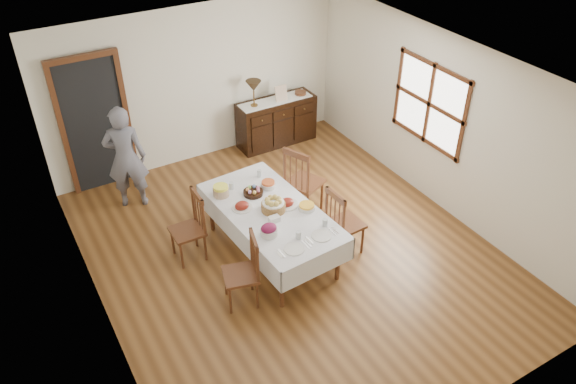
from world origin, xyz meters
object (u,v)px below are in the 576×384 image
chair_left_near (244,271)px  person (125,154)px  sideboard (276,122)px  table_lamp (253,87)px  chair_right_far (302,181)px  chair_left_far (190,227)px  dining_table (271,215)px  chair_right_near (342,222)px

chair_left_near → person: person is taller
sideboard → table_lamp: (-0.44, -0.02, 0.77)m
sideboard → chair_left_near: bearing=-125.0°
chair_right_far → chair_left_far: bearing=69.2°
chair_right_far → sideboard: (0.70, 2.01, -0.15)m
chair_left_far → chair_right_far: size_ratio=0.88×
chair_left_near → table_lamp: bearing=165.9°
dining_table → chair_right_near: bearing=-32.6°
person → table_lamp: person is taller
chair_left_near → chair_left_far: chair_left_far is taller
dining_table → chair_left_far: (-0.94, 0.49, -0.14)m
chair_right_far → person: (-2.10, 1.50, 0.30)m
chair_left_far → chair_right_far: (1.78, 0.09, 0.07)m
dining_table → table_lamp: (1.10, 2.57, 0.55)m
chair_left_near → chair_right_near: (1.53, 0.16, 0.02)m
sideboard → table_lamp: size_ratio=3.04×
person → chair_left_far: bearing=122.8°
dining_table → chair_left_near: bearing=-142.5°
sideboard → table_lamp: table_lamp is taller
chair_left_far → person: (-0.32, 1.59, 0.37)m
dining_table → person: 2.44m
dining_table → person: person is taller
dining_table → table_lamp: table_lamp is taller
person → table_lamp: 2.44m
chair_left_far → chair_right_near: chair_right_near is taller
dining_table → sideboard: (1.54, 2.58, -0.22)m
chair_right_near → chair_left_far: bearing=59.4°
chair_left_far → chair_right_near: 2.00m
chair_left_near → chair_right_far: chair_right_far is taller
chair_right_near → sideboard: (0.71, 3.04, -0.10)m
chair_left_near → chair_left_far: bearing=-152.4°
chair_right_far → chair_right_near: bearing=155.9°
chair_left_near → person: size_ratio=0.56×
chair_right_near → dining_table: bearing=58.6°
dining_table → chair_left_far: size_ratio=2.22×
person → sideboard: bearing=-148.4°
dining_table → chair_left_near: chair_left_near is taller
dining_table → sideboard: size_ratio=1.57×
dining_table → person: bearing=117.5°
chair_right_far → sideboard: size_ratio=0.81×
chair_left_near → chair_right_near: chair_right_near is taller
chair_left_far → table_lamp: 3.00m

